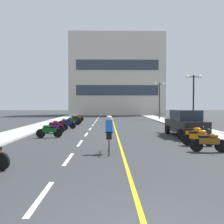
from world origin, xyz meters
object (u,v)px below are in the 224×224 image
at_px(motorcycle_7, 58,125).
at_px(motorcycle_13, 77,118).
at_px(motorcycle_8, 67,124).
at_px(cyclist_rider, 109,133).
at_px(motorcycle_9, 66,122).
at_px(motorcycle_3, 198,137).
at_px(street_lamp_far, 160,93).
at_px(parked_car_near, 185,123).
at_px(motorcycle_12, 74,119).
at_px(motorcycle_6, 54,127).
at_px(motorcycle_2, 209,142).
at_px(motorcycle_11, 75,120).
at_px(motorcycle_4, 194,134).
at_px(motorcycle_10, 72,121).
at_px(motorcycle_5, 49,131).
at_px(street_lamp_mid, 194,89).

height_order(motorcycle_7, motorcycle_13, same).
bearing_deg(motorcycle_8, cyclist_rider, -70.98).
bearing_deg(motorcycle_9, motorcycle_3, -50.97).
relative_size(street_lamp_far, motorcycle_7, 3.10).
xyz_separation_m(parked_car_near, motorcycle_12, (-9.50, 13.09, -0.44)).
bearing_deg(cyclist_rider, motorcycle_6, 118.75).
bearing_deg(cyclist_rider, motorcycle_7, 114.46).
height_order(motorcycle_2, motorcycle_12, same).
relative_size(motorcycle_12, cyclist_rider, 0.95).
bearing_deg(motorcycle_6, motorcycle_11, 87.98).
distance_m(motorcycle_4, cyclist_rider, 5.97).
bearing_deg(motorcycle_10, motorcycle_3, -56.46).
relative_size(motorcycle_3, motorcycle_7, 0.99).
bearing_deg(motorcycle_13, parked_car_near, -57.70).
xyz_separation_m(motorcycle_5, cyclist_rider, (3.94, -5.06, 0.41)).
height_order(motorcycle_2, motorcycle_9, same).
height_order(street_lamp_mid, motorcycle_13, street_lamp_mid).
distance_m(street_lamp_mid, motorcycle_13, 15.96).
bearing_deg(parked_car_near, motorcycle_6, 168.39).
relative_size(street_lamp_far, motorcycle_8, 3.10).
relative_size(street_lamp_far, motorcycle_6, 3.14).
relative_size(parked_car_near, motorcycle_7, 2.52).
distance_m(motorcycle_5, motorcycle_7, 4.34).
height_order(motorcycle_5, cyclist_rider, cyclist_rider).
height_order(motorcycle_6, motorcycle_7, same).
bearing_deg(street_lamp_mid, motorcycle_8, 173.95).
bearing_deg(motorcycle_5, motorcycle_7, 94.34).
bearing_deg(street_lamp_far, parked_car_near, -96.70).
bearing_deg(motorcycle_8, street_lamp_far, 49.48).
bearing_deg(motorcycle_6, motorcycle_4, -25.88).
bearing_deg(motorcycle_2, motorcycle_9, 124.79).
bearing_deg(motorcycle_4, motorcycle_11, 122.98).
xyz_separation_m(parked_car_near, cyclist_rider, (-5.34, -5.72, -0.03)).
xyz_separation_m(street_lamp_mid, motorcycle_13, (-11.43, 10.71, -3.09)).
relative_size(motorcycle_4, motorcycle_10, 0.97).
xyz_separation_m(street_lamp_far, motorcycle_13, (-11.58, -3.73, -3.49)).
xyz_separation_m(motorcycle_2, motorcycle_11, (-8.52, 16.81, 0.00)).
xyz_separation_m(motorcycle_11, motorcycle_13, (-0.17, 3.66, 0.00)).
bearing_deg(motorcycle_10, motorcycle_2, -59.92).
bearing_deg(motorcycle_3, motorcycle_5, 159.29).
bearing_deg(motorcycle_10, street_lamp_far, 40.10).
bearing_deg(motorcycle_12, motorcycle_2, -64.80).
bearing_deg(parked_car_near, motorcycle_3, -98.40).
height_order(street_lamp_far, motorcycle_4, street_lamp_far).
xyz_separation_m(motorcycle_6, cyclist_rider, (4.21, -7.68, 0.41)).
height_order(motorcycle_6, motorcycle_12, same).
bearing_deg(motorcycle_2, motorcycle_6, 139.47).
bearing_deg(street_lamp_mid, motorcycle_5, -156.95).
distance_m(street_lamp_mid, motorcycle_8, 11.66).
bearing_deg(motorcycle_13, motorcycle_8, -88.50).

